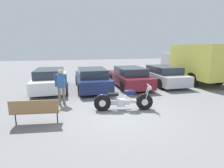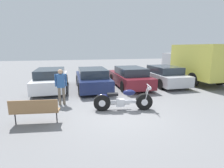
# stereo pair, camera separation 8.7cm
# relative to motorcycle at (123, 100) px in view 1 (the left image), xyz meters

# --- Properties ---
(ground_plane) EXTENTS (60.00, 60.00, 0.00)m
(ground_plane) POSITION_rel_motorcycle_xyz_m (-0.20, -0.35, -0.42)
(ground_plane) COLOR slate
(motorcycle) EXTENTS (2.44, 0.83, 1.05)m
(motorcycle) POSITION_rel_motorcycle_xyz_m (0.00, 0.00, 0.00)
(motorcycle) COLOR black
(motorcycle) RESTS_ON ground_plane
(parked_car_white) EXTENTS (1.88, 4.46, 1.30)m
(parked_car_white) POSITION_rel_motorcycle_xyz_m (-3.22, 4.49, 0.21)
(parked_car_white) COLOR white
(parked_car_white) RESTS_ON ground_plane
(parked_car_navy) EXTENTS (1.88, 4.46, 1.30)m
(parked_car_navy) POSITION_rel_motorcycle_xyz_m (-0.74, 4.10, 0.21)
(parked_car_navy) COLOR #19234C
(parked_car_navy) RESTS_ON ground_plane
(parked_car_maroon) EXTENTS (1.88, 4.46, 1.30)m
(parked_car_maroon) POSITION_rel_motorcycle_xyz_m (1.74, 4.17, 0.21)
(parked_car_maroon) COLOR maroon
(parked_car_maroon) RESTS_ON ground_plane
(parked_car_silver) EXTENTS (1.88, 4.46, 1.30)m
(parked_car_silver) POSITION_rel_motorcycle_xyz_m (4.22, 4.28, 0.21)
(parked_car_silver) COLOR #BCBCC1
(parked_car_silver) RESTS_ON ground_plane
(delivery_truck) EXTENTS (2.37, 5.67, 2.75)m
(delivery_truck) POSITION_rel_motorcycle_xyz_m (6.91, 4.36, 1.10)
(delivery_truck) COLOR #CCC64C
(delivery_truck) RESTS_ON ground_plane
(park_bench) EXTENTS (1.61, 0.59, 0.89)m
(park_bench) POSITION_rel_motorcycle_xyz_m (-3.26, -0.65, 0.13)
(park_bench) COLOR #997047
(park_bench) RESTS_ON ground_plane
(person_standing) EXTENTS (0.52, 0.22, 1.62)m
(person_standing) POSITION_rel_motorcycle_xyz_m (-2.48, 1.34, 0.54)
(person_standing) COLOR #726656
(person_standing) RESTS_ON ground_plane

